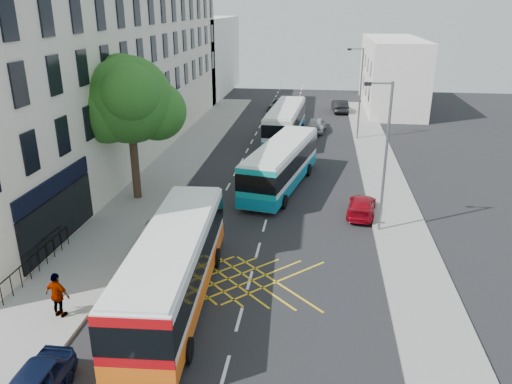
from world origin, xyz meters
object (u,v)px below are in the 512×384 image
(lamp_near, at_px, (384,151))
(parked_car_silver, at_px, (159,239))
(motorbike, at_px, (169,364))
(distant_car_grey, at_px, (281,106))
(bus_far, at_px, (285,122))
(lamp_far, at_px, (359,89))
(distant_car_silver, at_px, (316,125))
(bus_near, at_px, (174,266))
(distant_car_dark, at_px, (340,106))
(bus_mid, at_px, (281,165))
(street_tree, at_px, (129,101))
(pedestrian_far, at_px, (58,295))
(red_hatchback, at_px, (362,206))

(lamp_near, xyz_separation_m, parked_car_silver, (-11.10, -3.81, -3.93))
(motorbike, xyz_separation_m, parked_car_silver, (-3.24, 9.04, -0.12))
(lamp_near, height_order, distant_car_grey, lamp_near)
(bus_far, bearing_deg, lamp_far, 11.80)
(distant_car_grey, height_order, distant_car_silver, distant_car_grey)
(bus_near, bearing_deg, lamp_near, 38.37)
(bus_far, relative_size, motorbike, 5.68)
(bus_near, xyz_separation_m, distant_car_dark, (7.89, 40.42, -0.92))
(lamp_near, relative_size, motorbike, 4.11)
(bus_mid, distance_m, bus_far, 12.65)
(motorbike, bearing_deg, lamp_near, 66.32)
(bus_far, bearing_deg, motorbike, -89.08)
(lamp_far, height_order, parked_car_silver, lamp_far)
(distant_car_silver, xyz_separation_m, distant_car_dark, (2.54, 9.91, 0.01))
(street_tree, relative_size, parked_car_silver, 2.10)
(lamp_near, distance_m, motorbike, 15.53)
(distant_car_dark, bearing_deg, pedestrian_far, 68.93)
(street_tree, bearing_deg, parked_car_silver, -61.95)
(bus_far, distance_m, parked_car_silver, 23.34)
(street_tree, bearing_deg, red_hatchback, -2.73)
(parked_car_silver, xyz_separation_m, distant_car_grey, (3.19, 35.27, 0.06))
(bus_far, bearing_deg, parked_car_silver, -98.05)
(bus_far, height_order, red_hatchback, bus_far)
(red_hatchback, height_order, pedestrian_far, pedestrian_far)
(street_tree, relative_size, red_hatchback, 2.28)
(bus_mid, bearing_deg, red_hatchback, -27.40)
(bus_mid, height_order, distant_car_dark, bus_mid)
(distant_car_dark, relative_size, pedestrian_far, 2.34)
(lamp_near, height_order, red_hatchback, lamp_near)
(lamp_near, height_order, bus_far, lamp_near)
(lamp_near, xyz_separation_m, distant_car_grey, (-7.90, 31.46, -3.87))
(lamp_near, distance_m, bus_near, 12.46)
(lamp_far, bearing_deg, parked_car_silver, -114.99)
(lamp_far, relative_size, distant_car_silver, 1.89)
(parked_car_silver, height_order, pedestrian_far, pedestrian_far)
(bus_mid, height_order, distant_car_silver, bus_mid)
(bus_far, relative_size, distant_car_grey, 2.06)
(lamp_near, xyz_separation_m, distant_car_dark, (-1.16, 32.38, -3.88))
(bus_near, relative_size, pedestrian_far, 5.93)
(red_hatchback, bearing_deg, lamp_far, -84.50)
(bus_far, xyz_separation_m, distant_car_dark, (5.30, 13.33, -0.89))
(motorbike, distance_m, pedestrian_far, 6.11)
(bus_near, bearing_deg, street_tree, 113.97)
(street_tree, bearing_deg, motorbike, -66.56)
(distant_car_grey, bearing_deg, parked_car_silver, -89.87)
(lamp_far, xyz_separation_m, motorbike, (-7.85, -32.85, -3.80))
(lamp_near, distance_m, distant_car_grey, 32.67)
(street_tree, relative_size, bus_mid, 0.79)
(lamp_far, distance_m, bus_near, 29.61)
(red_hatchback, height_order, distant_car_grey, distant_car_grey)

